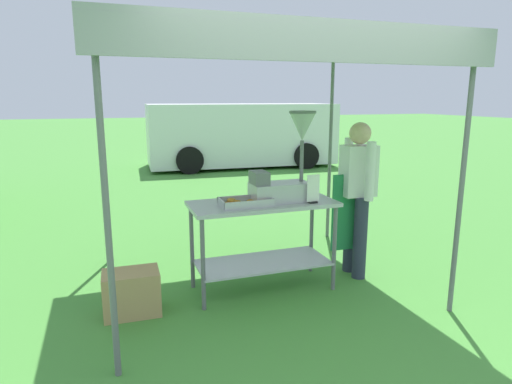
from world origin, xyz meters
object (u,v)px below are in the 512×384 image
donut_fryer (286,169)px  menu_sign (313,191)px  van_white (241,134)px  stall_canopy (260,49)px  vendor (357,191)px  donut_tray (246,203)px  supply_crate (132,293)px  donut_cart (263,226)px

donut_fryer → menu_sign: (0.20, -0.17, -0.20)m
menu_sign → van_white: (1.77, 7.95, -0.12)m
stall_canopy → vendor: 1.73m
donut_tray → vendor: size_ratio=0.29×
stall_canopy → supply_crate: (-1.25, -0.21, -2.09)m
menu_sign → van_white: van_white is taller
van_white → donut_fryer: bearing=-104.3°
donut_cart → vendor: (1.04, 0.03, 0.26)m
donut_fryer → supply_crate: donut_fryer is taller
donut_cart → menu_sign: (0.43, -0.19, 0.35)m
stall_canopy → menu_sign: size_ratio=11.16×
donut_tray → vendor: vendor is taller
menu_sign → supply_crate: bearing=177.3°
stall_canopy → vendor: (1.04, -0.07, -1.38)m
donut_cart → menu_sign: size_ratio=5.16×
supply_crate → vendor: bearing=3.5°
menu_sign → supply_crate: 1.86m
vendor → van_white: van_white is taller
donut_tray → donut_fryer: (0.43, 0.07, 0.29)m
donut_fryer → vendor: bearing=3.3°
donut_cart → donut_tray: size_ratio=2.98×
donut_tray → vendor: bearing=5.3°
donut_tray → donut_fryer: 0.52m
vendor → menu_sign: bearing=-160.4°
donut_cart → van_white: (2.20, 7.76, 0.23)m
supply_crate → menu_sign: bearing=-2.7°
donut_fryer → donut_cart: bearing=174.5°
stall_canopy → donut_fryer: stall_canopy is taller
donut_cart → donut_tray: 0.34m
donut_cart → supply_crate: bearing=-174.8°
stall_canopy → donut_tray: bearing=-137.0°
donut_fryer → van_white: 8.03m
donut_cart → vendor: 1.07m
van_white → menu_sign: bearing=-102.6°
stall_canopy → donut_tray: stall_canopy is taller
menu_sign → van_white: bearing=77.4°
supply_crate → van_white: 8.62m
donut_cart → supply_crate: size_ratio=2.86×
menu_sign → donut_tray: bearing=170.8°
donut_tray → menu_sign: size_ratio=1.73×
donut_fryer → menu_sign: donut_fryer is taller
donut_cart → donut_fryer: size_ratio=1.64×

